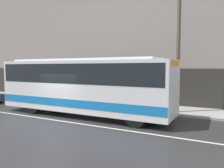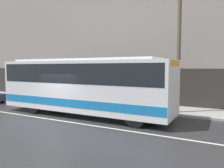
% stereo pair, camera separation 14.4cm
% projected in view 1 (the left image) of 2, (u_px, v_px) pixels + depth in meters
% --- Properties ---
extents(ground_plane, '(60.00, 60.00, 0.00)m').
position_uv_depth(ground_plane, '(52.00, 120.00, 12.06)').
color(ground_plane, '#2D2D30').
extents(sidewalk, '(60.00, 3.03, 0.12)m').
position_uv_depth(sidewalk, '(102.00, 104.00, 16.93)').
color(sidewalk, '#A09E99').
rests_on(sidewalk, ground_plane).
extents(building_facade, '(60.00, 0.35, 12.60)m').
position_uv_depth(building_facade, '(112.00, 28.00, 17.93)').
color(building_facade, gray).
rests_on(building_facade, ground_plane).
extents(lane_stripe, '(54.00, 0.14, 0.01)m').
position_uv_depth(lane_stripe, '(52.00, 120.00, 12.06)').
color(lane_stripe, beige).
rests_on(lane_stripe, ground_plane).
extents(transit_bus, '(10.87, 2.57, 3.39)m').
position_uv_depth(transit_bus, '(83.00, 84.00, 13.10)').
color(transit_bus, white).
rests_on(transit_bus, ground_plane).
extents(utility_pole_near, '(0.24, 0.24, 7.09)m').
position_uv_depth(utility_pole_near, '(178.00, 54.00, 13.31)').
color(utility_pole_near, brown).
rests_on(utility_pole_near, sidewalk).
extents(pedestrian_waiting, '(0.36, 0.36, 1.56)m').
position_uv_depth(pedestrian_waiting, '(100.00, 92.00, 17.76)').
color(pedestrian_waiting, '#1E5933').
rests_on(pedestrian_waiting, sidewalk).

